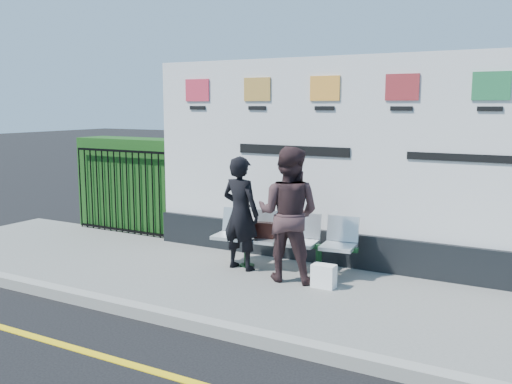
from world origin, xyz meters
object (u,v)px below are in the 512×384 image
(woman_left, at_px, (241,213))
(billboard, at_px, (400,180))
(woman_right, at_px, (288,214))
(bench, at_px, (282,255))

(woman_left, bearing_deg, billboard, -148.70)
(billboard, height_order, woman_right, billboard)
(billboard, height_order, woman_left, billboard)
(woman_left, height_order, woman_right, woman_right)
(woman_left, distance_m, woman_right, 0.82)
(bench, relative_size, woman_right, 1.16)
(billboard, distance_m, woman_left, 2.25)
(billboard, bearing_deg, bench, -154.11)
(billboard, relative_size, woman_right, 4.48)
(bench, xyz_separation_m, woman_right, (0.26, -0.34, 0.67))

